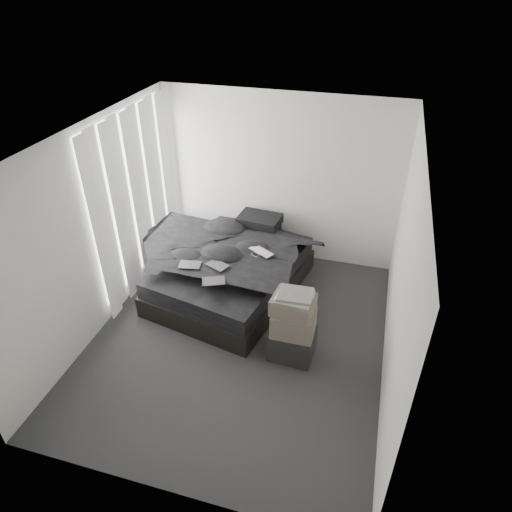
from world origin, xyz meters
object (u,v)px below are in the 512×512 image
(side_stand, at_px, (167,261))
(box_lower, at_px, (292,343))
(laptop, at_px, (259,248))
(bed, at_px, (232,281))

(side_stand, bearing_deg, box_lower, -25.85)
(laptop, xyz_separation_m, side_stand, (-1.40, 0.00, -0.47))
(bed, height_order, side_stand, side_stand)
(bed, relative_size, box_lower, 4.23)
(side_stand, height_order, box_lower, side_stand)
(laptop, bearing_deg, bed, -154.50)
(bed, bearing_deg, laptop, 7.50)
(box_lower, bearing_deg, side_stand, 154.15)
(side_stand, bearing_deg, bed, 1.48)
(bed, xyz_separation_m, box_lower, (1.11, -1.04, 0.04))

